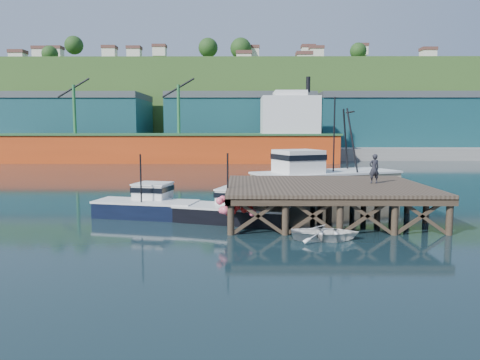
{
  "coord_description": "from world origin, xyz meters",
  "views": [
    {
      "loc": [
        0.41,
        -28.71,
        5.58
      ],
      "look_at": [
        0.24,
        2.0,
        2.14
      ],
      "focal_mm": 35.0,
      "sensor_mm": 36.0,
      "label": 1
    }
  ],
  "objects_px": {
    "boat_black": "(233,209)",
    "trawler": "(323,176)",
    "dockworker": "(374,169)",
    "dinghy": "(325,233)",
    "boat_navy": "(148,204)"
  },
  "relations": [
    {
      "from": "dinghy",
      "to": "boat_black",
      "type": "bearing_deg",
      "value": 48.33
    },
    {
      "from": "boat_navy",
      "to": "dockworker",
      "type": "height_order",
      "value": "boat_navy"
    },
    {
      "from": "trawler",
      "to": "dockworker",
      "type": "height_order",
      "value": "trawler"
    },
    {
      "from": "boat_navy",
      "to": "dockworker",
      "type": "xyz_separation_m",
      "value": [
        14.19,
        -0.05,
        2.24
      ]
    },
    {
      "from": "dinghy",
      "to": "dockworker",
      "type": "xyz_separation_m",
      "value": [
        4.08,
        6.12,
        2.69
      ]
    },
    {
      "from": "dockworker",
      "to": "boat_black",
      "type": "bearing_deg",
      "value": -2.19
    },
    {
      "from": "trawler",
      "to": "dinghy",
      "type": "height_order",
      "value": "trawler"
    },
    {
      "from": "trawler",
      "to": "dockworker",
      "type": "bearing_deg",
      "value": -102.74
    },
    {
      "from": "dockworker",
      "to": "boat_navy",
      "type": "bearing_deg",
      "value": -11.85
    },
    {
      "from": "dockworker",
      "to": "dinghy",
      "type": "bearing_deg",
      "value": 44.69
    },
    {
      "from": "boat_black",
      "to": "trawler",
      "type": "relative_size",
      "value": 0.56
    },
    {
      "from": "trawler",
      "to": "dinghy",
      "type": "distance_m",
      "value": 15.06
    },
    {
      "from": "boat_black",
      "to": "dockworker",
      "type": "bearing_deg",
      "value": 26.97
    },
    {
      "from": "trawler",
      "to": "dockworker",
      "type": "xyz_separation_m",
      "value": [
        1.65,
        -8.68,
        1.39
      ]
    },
    {
      "from": "dockworker",
      "to": "trawler",
      "type": "bearing_deg",
      "value": -90.88
    }
  ]
}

